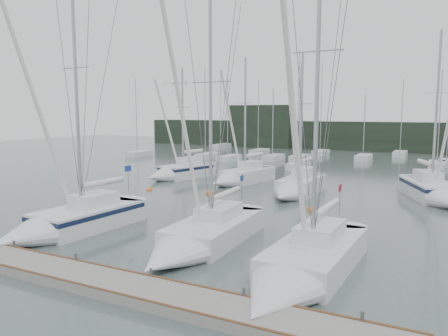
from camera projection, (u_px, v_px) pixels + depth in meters
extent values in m
plane|color=#485854|center=(168.00, 250.00, 21.56)|extent=(160.00, 160.00, 0.00)
cube|color=slate|center=(95.00, 280.00, 17.13)|extent=(24.00, 2.00, 0.40)
cube|color=black|center=(372.00, 136.00, 75.84)|extent=(90.00, 4.00, 5.00)
cube|color=black|center=(261.00, 126.00, 83.01)|extent=(12.00, 3.00, 8.00)
cube|color=silver|center=(446.00, 163.00, 54.83)|extent=(1.80, 4.50, 0.90)
cube|color=silver|center=(274.00, 158.00, 60.73)|extent=(1.80, 4.50, 0.90)
cylinder|color=#9B9EA3|center=(273.00, 122.00, 59.65)|extent=(0.12, 0.12, 9.06)
cube|color=silver|center=(298.00, 166.00, 51.62)|extent=(1.80, 4.50, 0.90)
cylinder|color=#9B9EA3|center=(298.00, 108.00, 50.30)|extent=(0.12, 0.12, 12.82)
cube|color=silver|center=(222.00, 146.00, 81.38)|extent=(1.80, 4.50, 0.90)
cylinder|color=#9B9EA3|center=(221.00, 109.00, 80.06)|extent=(0.12, 0.12, 12.84)
cube|color=silver|center=(139.00, 154.00, 66.51)|extent=(1.80, 4.50, 0.90)
cylinder|color=#9B9EA3|center=(136.00, 115.00, 65.32)|extent=(0.12, 0.12, 10.80)
cube|color=silver|center=(321.00, 153.00, 68.16)|extent=(1.80, 4.50, 0.90)
cylinder|color=#9B9EA3|center=(321.00, 107.00, 66.81)|extent=(0.12, 0.12, 13.20)
cube|color=silver|center=(259.00, 152.00, 69.73)|extent=(1.80, 4.50, 0.90)
cylinder|color=#9B9EA3|center=(258.00, 115.00, 68.52)|extent=(0.12, 0.12, 10.99)
cube|color=silver|center=(437.00, 165.00, 52.63)|extent=(1.80, 4.50, 0.90)
cylinder|color=#9B9EA3|center=(440.00, 116.00, 51.44)|extent=(0.12, 0.12, 10.91)
cube|color=silver|center=(207.00, 156.00, 63.17)|extent=(1.80, 4.50, 0.90)
cylinder|color=#9B9EA3|center=(205.00, 111.00, 61.89)|extent=(0.12, 0.12, 12.09)
cube|color=silver|center=(364.00, 158.00, 60.87)|extent=(1.80, 4.50, 0.90)
cylinder|color=#9B9EA3|center=(364.00, 125.00, 59.84)|extent=(0.12, 0.12, 8.23)
cube|color=silver|center=(300.00, 158.00, 60.56)|extent=(1.80, 4.50, 0.90)
cylinder|color=#9B9EA3|center=(300.00, 109.00, 59.26)|extent=(0.12, 0.12, 12.51)
cube|color=silver|center=(229.00, 159.00, 60.07)|extent=(1.80, 4.50, 0.90)
cylinder|color=#9B9EA3|center=(228.00, 118.00, 58.92)|extent=(0.12, 0.12, 10.19)
cube|color=silver|center=(400.00, 154.00, 66.36)|extent=(1.80, 4.50, 0.90)
cylinder|color=#9B9EA3|center=(402.00, 115.00, 65.17)|extent=(0.12, 0.12, 10.79)
cube|color=silver|center=(88.00, 220.00, 25.55)|extent=(3.50, 6.58, 1.57)
cone|color=silver|center=(16.00, 239.00, 21.71)|extent=(3.23, 2.95, 3.03)
cube|color=silver|center=(94.00, 199.00, 25.85)|extent=(1.85, 2.67, 0.73)
cylinder|color=#9B9EA3|center=(76.00, 92.00, 24.22)|extent=(0.19, 0.19, 13.20)
cylinder|color=silver|center=(103.00, 182.00, 26.36)|extent=(0.52, 3.13, 0.29)
cube|color=#0E1834|center=(88.00, 211.00, 25.49)|extent=(3.52, 6.61, 0.26)
cube|color=navy|center=(128.00, 169.00, 28.08)|extent=(0.06, 0.56, 0.38)
cube|color=silver|center=(215.00, 232.00, 23.18)|extent=(3.28, 7.04, 1.41)
cone|color=silver|center=(165.00, 261.00, 18.74)|extent=(3.12, 3.09, 3.00)
cube|color=silver|center=(219.00, 211.00, 23.47)|extent=(1.76, 2.83, 0.66)
cylinder|color=#9B9EA3|center=(211.00, 106.00, 21.88)|extent=(0.17, 0.17, 11.87)
cylinder|color=silver|center=(226.00, 193.00, 24.18)|extent=(0.40, 3.39, 0.26)
cube|color=navy|center=(242.00, 178.00, 26.15)|extent=(0.04, 0.51, 0.34)
cube|color=silver|center=(316.00, 258.00, 19.02)|extent=(3.20, 7.14, 1.48)
cone|color=silver|center=(270.00, 301.00, 14.68)|extent=(3.07, 3.12, 2.96)
cube|color=silver|center=(320.00, 231.00, 19.31)|extent=(1.73, 2.87, 0.69)
cylinder|color=#9B9EA3|center=(317.00, 85.00, 17.64)|extent=(0.18, 0.18, 13.33)
cylinder|color=silver|center=(327.00, 207.00, 19.99)|extent=(0.39, 3.45, 0.28)
cube|color=#A3152E|center=(340.00, 188.00, 21.91)|extent=(0.04, 0.53, 0.36)
cube|color=silver|center=(186.00, 173.00, 45.11)|extent=(4.05, 5.85, 1.65)
cone|color=silver|center=(157.00, 177.00, 42.34)|extent=(3.25, 2.92, 2.74)
cube|color=silver|center=(190.00, 161.00, 45.36)|extent=(2.02, 2.45, 0.77)
cylinder|color=#9B9EA3|center=(183.00, 117.00, 44.10)|extent=(0.20, 0.20, 9.79)
cylinder|color=silver|center=(193.00, 151.00, 45.60)|extent=(0.98, 2.59, 0.31)
cube|color=#0E1834|center=(186.00, 167.00, 45.04)|extent=(4.07, 5.87, 0.27)
cube|color=silver|center=(247.00, 177.00, 42.34)|extent=(3.63, 6.10, 1.57)
cone|color=silver|center=(221.00, 182.00, 39.15)|extent=(3.02, 2.89, 2.62)
cube|color=silver|center=(250.00, 165.00, 42.61)|extent=(1.84, 2.51, 0.73)
cylinder|color=#9B9EA3|center=(245.00, 114.00, 41.25)|extent=(0.19, 0.19, 10.56)
cylinder|color=silver|center=(254.00, 155.00, 42.97)|extent=(0.80, 2.80, 0.29)
cube|color=silver|center=(301.00, 187.00, 36.49)|extent=(2.67, 5.77, 1.65)
cone|color=silver|center=(285.00, 195.00, 32.87)|extent=(2.65, 2.48, 2.65)
cube|color=silver|center=(304.00, 172.00, 36.81)|extent=(1.46, 2.31, 0.77)
cylinder|color=#9B9EA3|center=(301.00, 116.00, 35.37)|extent=(0.20, 0.20, 10.13)
cylinder|color=silver|center=(306.00, 160.00, 37.22)|extent=(0.32, 2.82, 0.31)
cube|color=silver|center=(429.00, 192.00, 34.44)|extent=(4.95, 6.79, 1.65)
cube|color=silver|center=(428.00, 176.00, 34.83)|extent=(2.38, 2.88, 0.77)
cylinder|color=#9B9EA3|center=(437.00, 108.00, 33.16)|extent=(0.20, 0.20, 11.52)
cylinder|color=silver|center=(425.00, 162.00, 35.38)|extent=(1.41, 2.91, 0.31)
cube|color=#0E1834|center=(430.00, 185.00, 34.37)|extent=(4.98, 6.81, 0.27)
sphere|color=orange|center=(219.00, 206.00, 31.62)|extent=(0.60, 0.60, 0.60)
sphere|color=orange|center=(312.00, 210.00, 30.08)|extent=(0.62, 0.62, 0.62)
sphere|color=orange|center=(150.00, 190.00, 37.94)|extent=(0.53, 0.53, 0.53)
ellipsoid|color=white|center=(175.00, 83.00, 20.44)|extent=(0.36, 0.52, 0.21)
cube|color=#9A9DA2|center=(169.00, 83.00, 20.50)|extent=(0.50, 0.28, 0.12)
cube|color=#9A9DA2|center=(181.00, 83.00, 20.39)|extent=(0.50, 0.28, 0.12)
sphere|color=orange|center=(210.00, 194.00, 36.10)|extent=(0.67, 0.67, 0.67)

